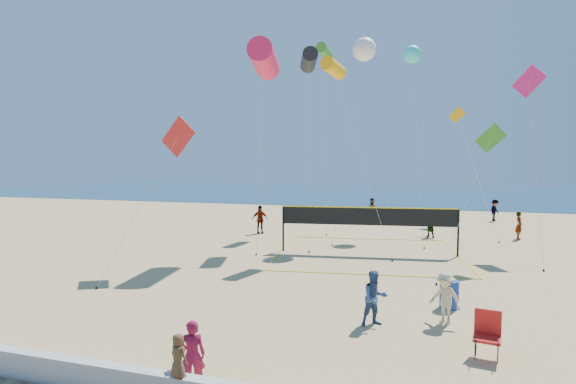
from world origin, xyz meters
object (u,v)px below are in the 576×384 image
(camp_chair, at_px, (487,331))
(volleyball_net, at_px, (368,222))
(woman, at_px, (192,355))
(trash_barrel, at_px, (449,294))

(camp_chair, xyz_separation_m, volleyball_net, (-4.41, 11.92, 1.05))
(woman, distance_m, trash_barrel, 9.18)
(woman, relative_size, trash_barrel, 1.64)
(trash_barrel, distance_m, volleyball_net, 9.05)
(volleyball_net, bearing_deg, woman, -104.38)
(woman, distance_m, volleyball_net, 15.64)
(woman, height_order, trash_barrel, woman)
(camp_chair, height_order, trash_barrel, camp_chair)
(woman, distance_m, camp_chair, 7.19)
(camp_chair, bearing_deg, woman, -140.93)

